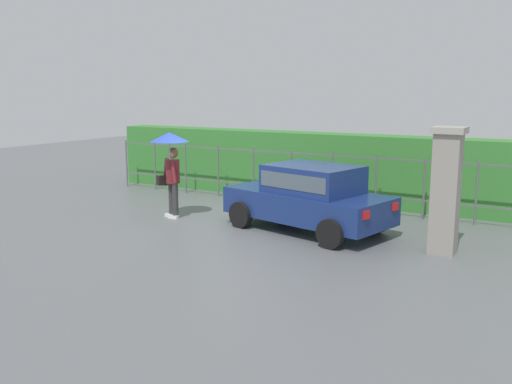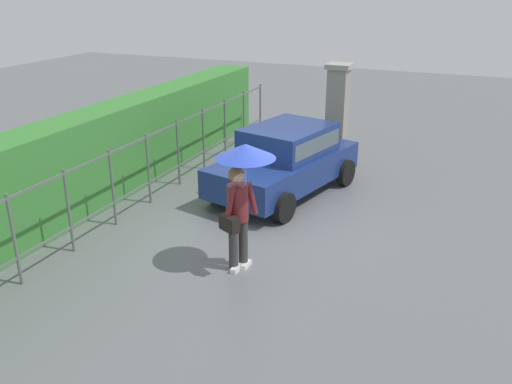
% 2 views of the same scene
% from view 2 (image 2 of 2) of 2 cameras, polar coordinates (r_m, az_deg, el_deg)
% --- Properties ---
extents(ground_plane, '(40.00, 40.00, 0.00)m').
position_cam_2_polar(ground_plane, '(10.31, 0.00, -3.88)').
color(ground_plane, slate).
extents(car, '(3.98, 2.53, 1.48)m').
position_cam_2_polar(car, '(11.78, 3.14, 3.59)').
color(car, navy).
rests_on(car, ground).
extents(pedestrian, '(0.93, 0.93, 2.10)m').
position_cam_2_polar(pedestrian, '(8.35, -1.50, 1.34)').
color(pedestrian, '#333333').
rests_on(pedestrian, ground).
extents(gate_pillar, '(0.60, 0.60, 2.42)m').
position_cam_2_polar(gate_pillar, '(14.30, 8.43, 8.41)').
color(gate_pillar, gray).
rests_on(gate_pillar, ground).
extents(fence_section, '(11.95, 0.05, 1.50)m').
position_cam_2_polar(fence_section, '(11.43, -11.17, 2.75)').
color(fence_section, '#59605B').
rests_on(fence_section, ground).
extents(hedge_row, '(12.90, 0.90, 1.90)m').
position_cam_2_polar(hedge_row, '(12.00, -15.39, 3.89)').
color(hedge_row, '#387F33').
rests_on(hedge_row, ground).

